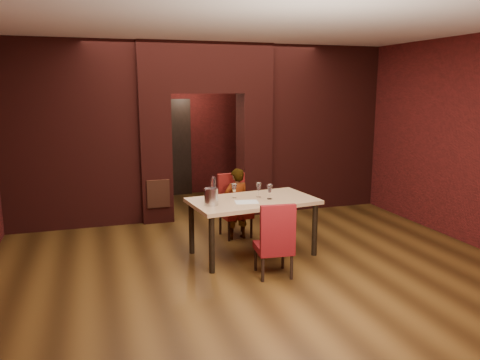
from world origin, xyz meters
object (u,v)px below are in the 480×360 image
at_px(wine_glass_a, 234,191).
at_px(wine_glass_c, 270,192).
at_px(dining_table, 253,227).
at_px(chair_near, 274,239).
at_px(person_seated, 236,204).
at_px(wine_bucket, 211,197).
at_px(potted_plant, 280,219).
at_px(water_bottle, 213,187).
at_px(wine_glass_b, 259,190).
at_px(chair_far, 236,206).

relative_size(wine_glass_a, wine_glass_c, 0.99).
bearing_deg(dining_table, wine_glass_c, -22.79).
height_order(dining_table, chair_near, chair_near).
bearing_deg(wine_glass_c, dining_table, 164.08).
xyz_separation_m(person_seated, wine_bucket, (-0.65, -0.93, 0.37)).
xyz_separation_m(chair_near, wine_bucket, (-0.65, 0.66, 0.45)).
bearing_deg(potted_plant, person_seated, -167.13).
height_order(water_bottle, potted_plant, water_bottle).
distance_m(wine_glass_a, wine_bucket, 0.51).
relative_size(wine_glass_b, potted_plant, 0.56).
distance_m(chair_far, chair_near, 1.70).
bearing_deg(chair_near, wine_glass_c, -101.50).
xyz_separation_m(wine_glass_b, water_bottle, (-0.64, 0.14, 0.05)).
bearing_deg(wine_glass_b, chair_far, 97.54).
bearing_deg(wine_glass_a, wine_bucket, -144.80).
relative_size(chair_near, wine_glass_a, 4.70).
height_order(chair_far, potted_plant, chair_far).
distance_m(dining_table, potted_plant, 1.30).
relative_size(person_seated, wine_glass_c, 5.43).
bearing_deg(wine_glass_b, dining_table, -142.49).
distance_m(wine_glass_a, wine_glass_c, 0.51).
xyz_separation_m(dining_table, wine_glass_c, (0.23, -0.07, 0.52)).
xyz_separation_m(dining_table, wine_glass_b, (0.12, 0.09, 0.52)).
bearing_deg(water_bottle, dining_table, -23.23).
distance_m(chair_far, wine_glass_b, 0.91).
relative_size(wine_bucket, potted_plant, 0.61).
relative_size(chair_far, water_bottle, 3.17).
xyz_separation_m(dining_table, chair_far, (0.01, 0.89, 0.09)).
bearing_deg(potted_plant, water_bottle, -151.43).
bearing_deg(wine_bucket, dining_table, 12.92).
xyz_separation_m(chair_far, wine_glass_a, (-0.25, -0.74, 0.43)).
xyz_separation_m(person_seated, wine_glass_c, (0.24, -0.84, 0.36)).
relative_size(wine_bucket, water_bottle, 0.72).
xyz_separation_m(chair_near, person_seated, (-0.01, 1.59, 0.08)).
distance_m(chair_near, wine_glass_c, 0.90).
bearing_deg(wine_bucket, potted_plant, 36.82).
height_order(dining_table, water_bottle, water_bottle).
bearing_deg(person_seated, wine_bucket, 47.31).
relative_size(dining_table, potted_plant, 4.64).
height_order(person_seated, wine_bucket, person_seated).
xyz_separation_m(water_bottle, potted_plant, (1.37, 0.74, -0.80)).
bearing_deg(water_bottle, person_seated, 46.75).
height_order(wine_glass_c, water_bottle, water_bottle).
bearing_deg(potted_plant, wine_glass_c, -120.54).
distance_m(chair_near, potted_plant, 1.99).
xyz_separation_m(chair_far, wine_glass_b, (0.11, -0.80, 0.43)).
distance_m(chair_far, person_seated, 0.13).
xyz_separation_m(wine_glass_a, water_bottle, (-0.29, 0.08, 0.06)).
bearing_deg(chair_far, person_seated, -106.01).
height_order(chair_near, potted_plant, chair_near).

